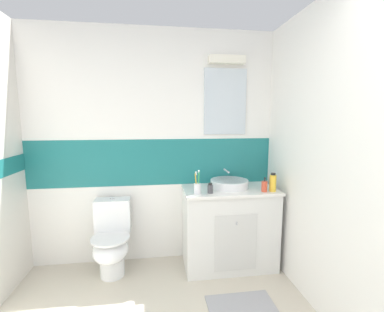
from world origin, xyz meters
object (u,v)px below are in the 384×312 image
object	(u,v)px
soap_dispenser	(264,186)
shampoo_bottle_tall	(273,183)
sink_basin	(229,183)
lotion_bottle_short	(210,189)
toilet	(112,240)
toothbrush_cup	(197,188)

from	to	relation	value
soap_dispenser	shampoo_bottle_tall	xyz separation A→B (m)	(0.09, 0.00, 0.03)
sink_basin	lotion_bottle_short	bearing A→B (deg)	-142.34
toilet	soap_dispenser	xyz separation A→B (m)	(1.52, -0.18, 0.55)
toothbrush_cup	lotion_bottle_short	distance (m)	0.13
toothbrush_cup	lotion_bottle_short	xyz separation A→B (m)	(0.13, 0.00, -0.01)
shampoo_bottle_tall	toothbrush_cup	bearing A→B (deg)	178.71
toilet	lotion_bottle_short	xyz separation A→B (m)	(0.97, -0.15, 0.54)
sink_basin	toilet	world-z (taller)	sink_basin
soap_dispenser	shampoo_bottle_tall	bearing A→B (deg)	1.91
toothbrush_cup	lotion_bottle_short	bearing A→B (deg)	0.37
toilet	shampoo_bottle_tall	xyz separation A→B (m)	(1.60, -0.17, 0.58)
lotion_bottle_short	shampoo_bottle_tall	bearing A→B (deg)	-1.63
lotion_bottle_short	toilet	bearing A→B (deg)	170.96
sink_basin	shampoo_bottle_tall	bearing A→B (deg)	-28.07
sink_basin	toilet	size ratio (longest dim) A/B	0.58
toilet	shampoo_bottle_tall	world-z (taller)	shampoo_bottle_tall
toothbrush_cup	soap_dispenser	world-z (taller)	toothbrush_cup
shampoo_bottle_tall	lotion_bottle_short	bearing A→B (deg)	178.37
lotion_bottle_short	sink_basin	bearing A→B (deg)	37.66
soap_dispenser	toilet	bearing A→B (deg)	173.39
soap_dispenser	lotion_bottle_short	xyz separation A→B (m)	(-0.54, 0.02, -0.01)
sink_basin	toothbrush_cup	world-z (taller)	toothbrush_cup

